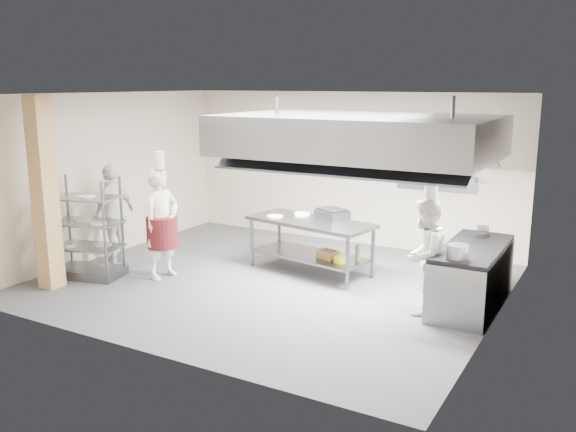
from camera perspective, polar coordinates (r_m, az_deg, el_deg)
The scene contains 23 objects.
floor at distance 9.96m, azimuth -1.66°, elevation -6.19°, with size 7.00×7.00×0.00m, color #39393C.
ceiling at distance 9.45m, azimuth -1.77°, elevation 11.33°, with size 7.00×7.00×0.00m, color silver.
wall_back at distance 12.23m, azimuth 5.61°, elevation 4.46°, with size 7.00×7.00×0.00m, color #BEAE97.
wall_left at distance 11.77m, azimuth -16.48°, elevation 3.71°, with size 6.00×6.00×0.00m, color #BEAE97.
wall_right at distance 8.37m, azimuth 19.26°, elevation 0.14°, with size 6.00×6.00×0.00m, color #BEAE97.
column at distance 10.09m, azimuth -21.81°, elevation 1.95°, with size 0.30×0.30×3.00m, color tan.
exhaust_hood at distance 9.24m, azimuth 6.53°, elevation 7.51°, with size 4.00×2.50×0.60m, color gray.
hood_strip_a at distance 9.66m, azimuth 1.54°, elevation 5.88°, with size 1.60×0.12×0.04m, color white.
hood_strip_b at distance 8.96m, azimuth 11.80°, elevation 5.12°, with size 1.60×0.12×0.04m, color white.
wall_shelf at distance 11.47m, azimuth 13.54°, elevation 3.66°, with size 1.50×0.28×0.04m, color gray.
island at distance 10.36m, azimuth 2.10°, elevation -2.84°, with size 2.17×0.91×0.91m, color gray, non-canonical shape.
island_worktop at distance 10.25m, azimuth 2.12°, elevation -0.55°, with size 2.17×0.91×0.06m, color gray.
island_undershelf at distance 10.40m, azimuth 2.10°, elevation -3.66°, with size 2.00×0.82×0.04m, color slate.
pass_rack at distance 10.57m, azimuth -18.36°, elevation -1.06°, with size 1.11×0.65×1.66m, color slate, non-canonical shape.
cooking_range at distance 9.19m, azimuth 16.78°, elevation -5.60°, with size 0.80×2.00×0.84m, color gray.
range_top at distance 9.06m, azimuth 16.96°, elevation -2.89°, with size 0.78×1.96×0.06m, color black.
chef_head at distance 10.18m, azimuth -11.72°, elevation -0.69°, with size 0.67×0.44×1.83m, color white.
chef_line at distance 8.66m, azimuth 12.64°, elevation -3.70°, with size 0.80×0.62×1.64m, color white.
chef_plating at distance 11.25m, azimuth -15.96°, elevation 0.18°, with size 1.04×0.43×1.77m, color silver.
griddle at distance 9.92m, azimuth 4.15°, elevation -0.13°, with size 0.49×0.38×0.24m, color slate.
wicker_basket at distance 10.10m, azimuth 3.75°, elevation -3.62°, with size 0.33×0.22×0.14m, color brown.
stockpot at distance 8.32m, azimuth 15.60°, elevation -3.25°, with size 0.28×0.28×0.19m, color gray.
plate_stack at distance 10.64m, azimuth -18.26°, elevation -2.61°, with size 0.28×0.28×0.05m, color white.
Camera 1 is at (4.90, -8.08, 3.18)m, focal length 38.00 mm.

